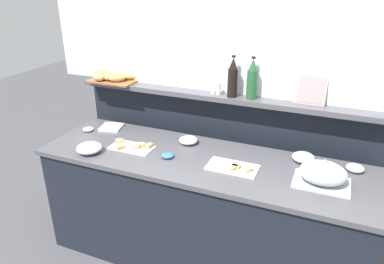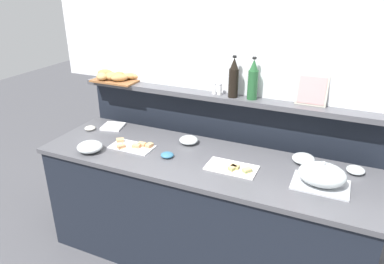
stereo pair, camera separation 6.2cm
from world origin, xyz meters
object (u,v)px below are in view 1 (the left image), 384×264
sandwich_platter_front (234,167)px  sandwich_platter_rear (132,147)px  glass_bowl_large (303,158)px  napkin_stack (111,127)px  glass_bowl_small (188,140)px  glass_bowl_extra (355,168)px  pepper_shaker (218,89)px  condiment_bowl_red (168,155)px  glass_bowl_medium (89,148)px  wine_bottle_dark (233,78)px  wine_bottle_green (252,80)px  salt_shaker (213,88)px  framed_picture (311,89)px  serving_cloche (323,174)px  condiment_bowl_teal (88,129)px  bread_basket (114,77)px

sandwich_platter_front → sandwich_platter_rear: 0.79m
glass_bowl_large → napkin_stack: glass_bowl_large is taller
glass_bowl_small → sandwich_platter_front: bearing=-28.9°
glass_bowl_large → glass_bowl_small: size_ratio=1.07×
glass_bowl_small → glass_bowl_extra: size_ratio=1.23×
glass_bowl_extra → pepper_shaker: pepper_shaker is taller
condiment_bowl_red → napkin_stack: (-0.67, 0.29, -0.01)m
glass_bowl_extra → pepper_shaker: (-1.04, 0.23, 0.36)m
glass_bowl_medium → glass_bowl_small: 0.74m
sandwich_platter_rear → wine_bottle_dark: size_ratio=1.03×
pepper_shaker → sandwich_platter_front: bearing=-59.9°
wine_bottle_green → salt_shaker: (-0.30, 0.00, -0.10)m
sandwich_platter_front → glass_bowl_large: glass_bowl_large is taller
sandwich_platter_front → glass_bowl_extra: glass_bowl_extra is taller
glass_bowl_extra → condiment_bowl_red: (-1.23, -0.30, -0.00)m
napkin_stack → framed_picture: size_ratio=0.77×
glass_bowl_small → salt_shaker: salt_shaker is taller
wine_bottle_dark → salt_shaker: 0.19m
glass_bowl_medium → salt_shaker: 1.04m
salt_shaker → wine_bottle_dark: bearing=-4.8°
condiment_bowl_red → framed_picture: framed_picture is taller
napkin_stack → framed_picture: framed_picture is taller
glass_bowl_large → napkin_stack: size_ratio=0.90×
glass_bowl_large → condiment_bowl_red: 0.95m
sandwich_platter_rear → salt_shaker: (0.46, 0.50, 0.37)m
serving_cloche → glass_bowl_medium: serving_cloche is taller
glass_bowl_large → condiment_bowl_teal: size_ratio=1.75×
serving_cloche → wine_bottle_dark: bearing=147.5°
wine_bottle_dark → condiment_bowl_red: bearing=-120.5°
glass_bowl_medium → pepper_shaker: pepper_shaker is taller
salt_shaker → glass_bowl_medium: bearing=-136.0°
condiment_bowl_red → salt_shaker: salt_shaker is taller
sandwich_platter_front → wine_bottle_green: 0.69m
serving_cloche → wine_bottle_dark: 0.96m
sandwich_platter_front → glass_bowl_small: 0.50m
condiment_bowl_red → sandwich_platter_rear: bearing=174.2°
napkin_stack → pepper_shaker: size_ratio=1.95×
glass_bowl_extra → bread_basket: size_ratio=0.28×
salt_shaker → sandwich_platter_rear: bearing=-132.5°
napkin_stack → bread_basket: size_ratio=0.40×
sandwich_platter_rear → pepper_shaker: pepper_shaker is taller
glass_bowl_extra → bread_basket: (-2.00, 0.23, 0.35)m
glass_bowl_medium → wine_bottle_dark: wine_bottle_dark is taller
sandwich_platter_front → framed_picture: bearing=54.6°
sandwich_platter_front → condiment_bowl_red: sandwich_platter_front is taller
wine_bottle_green → salt_shaker: 0.32m
sandwich_platter_rear → bread_basket: 0.77m
glass_bowl_extra → wine_bottle_dark: wine_bottle_dark is taller
glass_bowl_large → condiment_bowl_teal: bearing=-175.2°
glass_bowl_large → bread_basket: bread_basket is taller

